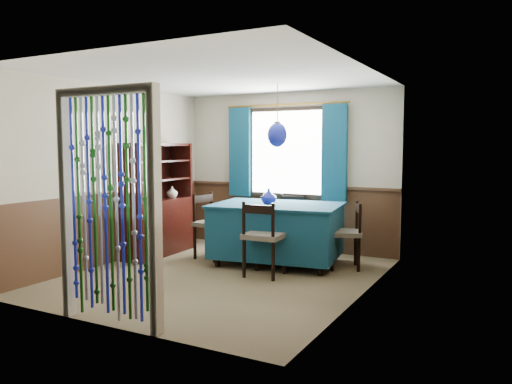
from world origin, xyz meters
The scene contains 22 objects.
floor centered at (0.00, 0.00, 0.00)m, with size 4.00×4.00×0.00m, color brown.
ceiling centered at (0.00, 0.00, 2.50)m, with size 4.00×4.00×0.00m, color silver.
wall_back centered at (0.00, 2.00, 1.25)m, with size 3.60×3.60×0.00m, color #B8AF97.
wall_front centered at (0.00, -2.00, 1.25)m, with size 3.60×3.60×0.00m, color #B8AF97.
wall_left centered at (-1.80, 0.00, 1.25)m, with size 4.00×4.00×0.00m, color #B8AF97.
wall_right centered at (1.80, 0.00, 1.25)m, with size 4.00×4.00×0.00m, color #B8AF97.
wainscot_back centered at (0.00, 1.99, 0.50)m, with size 3.60×3.60×0.00m, color #452B1A.
wainscot_front centered at (0.00, -1.99, 0.50)m, with size 3.60×3.60×0.00m, color #452B1A.
wainscot_left centered at (-1.79, 0.00, 0.50)m, with size 4.00×4.00×0.00m, color #452B1A.
wainscot_right centered at (1.79, 0.00, 0.50)m, with size 4.00×4.00×0.00m, color #452B1A.
window centered at (0.00, 1.95, 1.55)m, with size 1.32×0.12×1.42m, color black.
doorway centered at (0.00, -1.94, 1.05)m, with size 1.16×0.12×2.18m, color silver, non-canonical shape.
dining_table centered at (0.32, 0.95, 0.48)m, with size 1.91×1.45×0.85m.
chair_near centered at (0.47, 0.25, 0.51)m, with size 0.50×0.48×0.96m.
chair_far centered at (0.20, 1.70, 0.48)m, with size 0.54×0.52×0.90m.
chair_left centered at (-0.69, 0.82, 0.51)m, with size 0.51×0.53×0.96m.
chair_right centered at (1.26, 1.16, 0.48)m, with size 0.56×0.57×0.90m.
sideboard centered at (-1.56, 0.63, 0.59)m, with size 0.50×1.31×1.69m.
pendant_lamp centered at (0.32, 0.95, 1.80)m, with size 0.27×0.27×0.87m.
vase_table centered at (0.24, 0.85, 0.95)m, with size 0.19×0.19×0.20m, color #16209B.
bowl_shelf centered at (-1.50, 0.45, 1.18)m, with size 0.20×0.20×0.05m, color beige.
vase_sideboard centered at (-1.50, 0.94, 0.95)m, with size 0.19×0.19×0.20m, color beige.
Camera 1 is at (3.31, -5.28, 1.65)m, focal length 35.00 mm.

